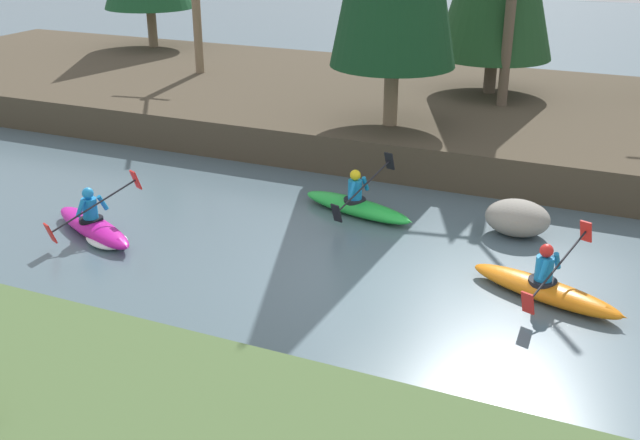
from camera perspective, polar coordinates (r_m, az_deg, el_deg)
ground_plane at (r=13.40m, az=5.69°, el=-4.64°), size 90.00×90.00×0.00m
riverbank_far at (r=22.33m, az=13.83°, el=7.50°), size 44.00×10.38×0.96m
bare_tree_upstream at (r=25.53m, az=-9.34°, el=15.95°), size 2.65×2.62×4.72m
kayaker_lead at (r=13.20m, az=16.84°, el=-4.97°), size 2.75×2.01×1.20m
kayaker_middle at (r=16.06m, az=2.88°, el=1.14°), size 2.78×2.04×1.20m
kayaker_trailing at (r=15.65m, az=-16.71°, el=-0.55°), size 2.71×1.96×1.20m
boulder_midstream at (r=15.54m, az=14.81°, el=0.16°), size 1.29×1.01×0.73m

